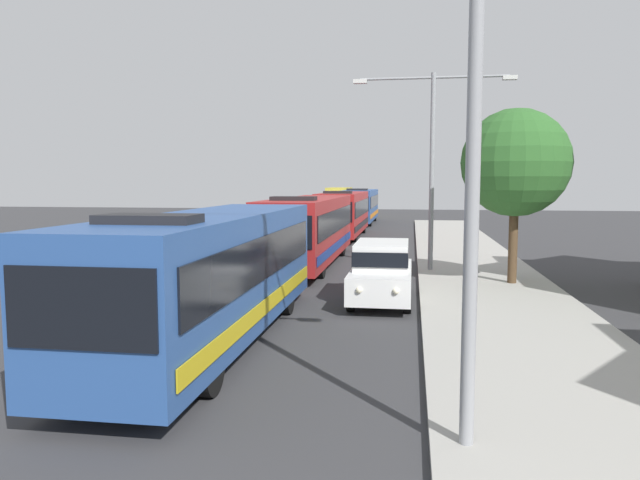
{
  "coord_description": "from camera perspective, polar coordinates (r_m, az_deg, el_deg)",
  "views": [
    {
      "loc": [
        3.3,
        -2.03,
        3.78
      ],
      "look_at": [
        0.47,
        16.22,
        1.96
      ],
      "focal_mm": 33.26,
      "sensor_mm": 36.0,
      "label": 1
    }
  ],
  "objects": [
    {
      "name": "streetlamp_mid",
      "position": [
        24.88,
        10.76,
        8.61
      ],
      "size": [
        6.5,
        0.28,
        8.02
      ],
      "color": "gray",
      "rests_on": "sidewalk"
    },
    {
      "name": "roadside_tree",
      "position": [
        22.25,
        18.3,
        7.04
      ],
      "size": [
        3.83,
        3.83,
        6.22
      ],
      "color": "#4C3823",
      "rests_on": "sidewalk"
    },
    {
      "name": "bus_lead",
      "position": [
        14.17,
        -10.25,
        -2.96
      ],
      "size": [
        2.58,
        11.33,
        3.21
      ],
      "color": "#284C8C",
      "rests_on": "ground_plane"
    },
    {
      "name": "streetlamp_near",
      "position": [
        8.35,
        14.74,
        16.09
      ],
      "size": [
        5.68,
        0.28,
        8.51
      ],
      "color": "gray",
      "rests_on": "sidewalk"
    },
    {
      "name": "white_suv",
      "position": [
        18.75,
        5.97,
        -2.84
      ],
      "size": [
        1.86,
        4.77,
        1.9
      ],
      "color": "white",
      "rests_on": "ground_plane"
    },
    {
      "name": "box_truck_oncoming",
      "position": [
        64.46,
        1.77,
        3.77
      ],
      "size": [
        2.35,
        7.41,
        3.15
      ],
      "color": "#B7B7BC",
      "rests_on": "ground_plane"
    },
    {
      "name": "bus_second_in_line",
      "position": [
        27.0,
        -1.03,
        1.18
      ],
      "size": [
        2.58,
        12.17,
        3.21
      ],
      "color": "maroon",
      "rests_on": "ground_plane"
    },
    {
      "name": "bus_fourth_in_line",
      "position": [
        54.08,
        3.93,
        3.39
      ],
      "size": [
        2.58,
        11.54,
        3.21
      ],
      "color": "#284C8C",
      "rests_on": "ground_plane"
    },
    {
      "name": "bus_middle",
      "position": [
        40.69,
        2.31,
        2.67
      ],
      "size": [
        2.58,
        11.45,
        3.21
      ],
      "color": "maroon",
      "rests_on": "ground_plane"
    }
  ]
}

